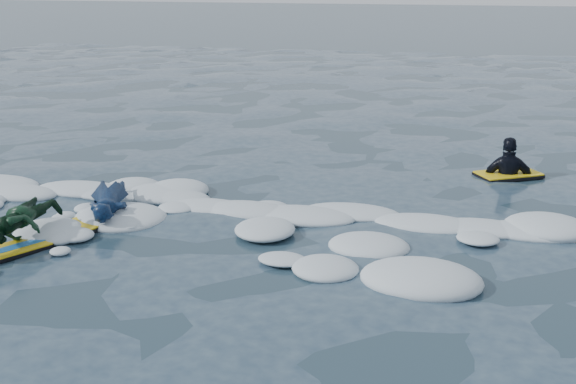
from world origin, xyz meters
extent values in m
plane|color=#162F36|center=(0.00, 0.00, 0.00)|extent=(120.00, 120.00, 0.00)
cube|color=black|center=(-1.48, 0.59, 0.03)|extent=(0.75, 1.05, 0.05)
cube|color=yellow|center=(-1.48, 0.59, 0.07)|extent=(0.72, 1.02, 0.02)
imported|color=navy|center=(-1.48, 0.84, 0.20)|extent=(1.00, 1.51, 0.34)
cube|color=black|center=(-1.94, -0.63, 0.03)|extent=(0.80, 0.93, 0.04)
cube|color=yellow|center=(-1.94, -0.63, 0.06)|extent=(0.77, 0.91, 0.01)
cube|color=blue|center=(-1.94, -0.63, 0.07)|extent=(0.52, 0.75, 0.00)
imported|color=#0F391D|center=(-1.94, -0.43, 0.26)|extent=(0.66, 1.26, 0.47)
cube|color=black|center=(3.72, 3.96, 0.03)|extent=(1.13, 0.98, 0.05)
cube|color=yellow|center=(3.72, 3.96, 0.07)|extent=(1.10, 0.95, 0.02)
imported|color=black|center=(3.72, 3.96, -0.11)|extent=(0.91, 0.46, 1.49)
camera|label=1|loc=(2.93, -7.34, 3.12)|focal=45.00mm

